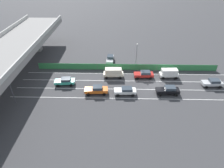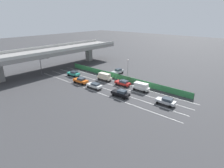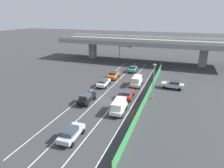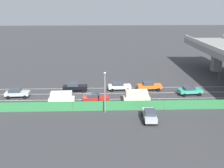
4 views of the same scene
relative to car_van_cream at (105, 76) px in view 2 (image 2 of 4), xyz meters
The scene contains 19 objects.
ground_plane 9.70m from the car_van_cream, 109.84° to the right, with size 300.00×300.00×0.00m, color #38383A.
lane_line_left_edge 8.81m from the car_van_cream, 158.02° to the right, with size 0.14×47.58×0.01m, color silver.
lane_line_mid_left 5.99m from the car_van_cream, 146.19° to the right, with size 0.14×47.58×0.01m, color silver.
lane_line_mid_right 3.86m from the car_van_cream, 116.94° to the right, with size 0.14×47.58×0.01m, color silver.
lane_line_right_edge 3.82m from the car_van_cream, 64.53° to the right, with size 0.14×47.58×0.01m, color silver.
elevated_overpass 23.28m from the car_van_cream, 98.26° to the left, with size 55.32×11.01×7.82m.
green_fence 4.76m from the car_van_cream, 43.61° to the right, with size 0.10×43.68×1.59m.
car_van_cream is the anchor object (origin of this frame).
car_sedan_white 7.13m from the car_van_cream, 158.91° to the right, with size 2.10×4.44×1.54m.
car_sedan_silver 21.55m from the car_van_cream, 98.75° to the right, with size 2.09×4.30×1.65m.
car_van_white 12.77m from the car_van_cream, 89.39° to the right, with size 2.16×4.40×2.10m.
car_sedan_black 12.84m from the car_van_cream, 119.46° to the right, with size 2.03×4.68×1.73m.
car_taxi_teal 10.96m from the car_van_cream, 108.36° to the left, with size 2.32×4.41×1.60m.
car_taxi_orange 7.27m from the car_van_cream, 153.07° to the left, with size 2.20×4.76×1.70m.
car_sedan_red 7.03m from the car_van_cream, 90.87° to the right, with size 2.13×4.49×1.62m.
parked_wagon_silver 7.53m from the car_van_cream, ahead, with size 4.55×2.11×1.76m.
traffic_light 20.88m from the car_van_cream, 114.60° to the left, with size 3.83×1.11×5.54m.
street_lamp 7.43m from the car_van_cream, 52.38° to the right, with size 0.60×0.36×6.54m.
traffic_cone 12.52m from the car_van_cream, 78.41° to the right, with size 0.47×0.47×0.73m.
Camera 2 is at (-35.22, -27.11, 18.36)m, focal length 29.68 mm.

